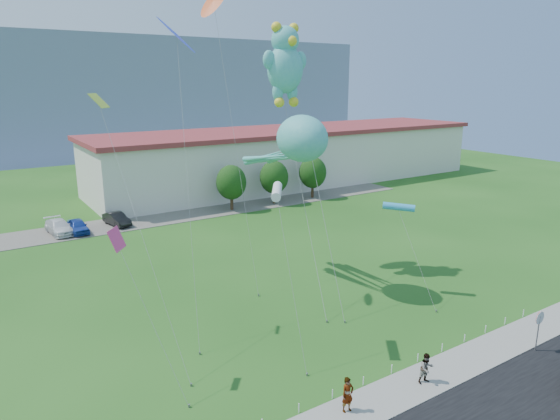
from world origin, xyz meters
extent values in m
plane|color=#204E16|center=(0.00, 0.00, 0.00)|extent=(160.00, 160.00, 0.00)
cube|color=gray|center=(0.00, -2.75, 0.05)|extent=(80.00, 2.50, 0.10)
cube|color=#59544C|center=(0.00, 35.00, 0.03)|extent=(70.00, 6.00, 0.06)
cube|color=slate|center=(0.00, 120.00, 12.50)|extent=(160.00, 50.00, 25.00)
cube|color=beige|center=(26.00, 44.00, 3.80)|extent=(60.00, 14.00, 7.60)
cube|color=maroon|center=(26.00, 44.00, 7.90)|extent=(61.00, 15.00, 0.60)
cylinder|color=slate|center=(9.50, -4.20, 1.10)|extent=(0.07, 0.07, 2.20)
cylinder|color=red|center=(9.50, -4.20, 2.10)|extent=(0.76, 0.04, 0.76)
cylinder|color=white|center=(9.50, -4.22, 2.10)|extent=(0.80, 0.02, 0.80)
cylinder|color=white|center=(-5.00, -1.30, 0.25)|extent=(0.05, 0.05, 0.50)
cylinder|color=white|center=(-3.00, -1.30, 0.25)|extent=(0.05, 0.05, 0.50)
cylinder|color=white|center=(-1.00, -1.30, 0.25)|extent=(0.05, 0.05, 0.50)
cylinder|color=white|center=(1.00, -1.30, 0.25)|extent=(0.05, 0.05, 0.50)
cylinder|color=white|center=(3.00, -1.30, 0.25)|extent=(0.05, 0.05, 0.50)
cylinder|color=white|center=(5.00, -1.30, 0.25)|extent=(0.05, 0.05, 0.50)
cylinder|color=white|center=(7.00, -1.30, 0.25)|extent=(0.05, 0.05, 0.50)
cylinder|color=white|center=(9.00, -1.30, 0.25)|extent=(0.05, 0.05, 0.50)
cylinder|color=white|center=(11.00, -1.30, 0.25)|extent=(0.05, 0.05, 0.50)
cylinder|color=white|center=(13.00, -1.30, 0.25)|extent=(0.05, 0.05, 0.50)
cylinder|color=#3F2B19|center=(10.00, 34.00, 1.10)|extent=(0.36, 0.36, 2.20)
ellipsoid|color=#14380F|center=(10.00, 34.00, 3.40)|extent=(3.60, 3.60, 4.14)
cylinder|color=#3F2B19|center=(16.00, 34.00, 1.10)|extent=(0.36, 0.36, 2.20)
ellipsoid|color=#14380F|center=(16.00, 34.00, 3.40)|extent=(3.60, 3.60, 4.14)
cylinder|color=#3F2B19|center=(22.00, 34.00, 1.10)|extent=(0.36, 0.36, 2.20)
ellipsoid|color=#14380F|center=(22.00, 34.00, 3.40)|extent=(3.60, 3.60, 4.14)
imported|color=gray|center=(-3.10, -2.51, 0.96)|extent=(0.65, 0.45, 1.72)
imported|color=gray|center=(1.74, -2.95, 0.90)|extent=(0.88, 0.74, 1.61)
imported|color=silver|center=(-9.13, 34.86, 0.75)|extent=(2.48, 4.98, 1.39)
imported|color=#1C3B9B|center=(-7.48, 34.17, 0.74)|extent=(1.72, 4.06, 1.37)
imported|color=black|center=(-3.41, 34.76, 0.74)|extent=(2.21, 4.33, 1.36)
ellipsoid|color=teal|center=(3.00, 9.88, 11.24)|extent=(3.18, 4.13, 3.18)
sphere|color=white|center=(2.43, 8.63, 11.58)|extent=(0.50, 0.50, 0.50)
sphere|color=white|center=(3.56, 8.63, 11.58)|extent=(0.50, 0.50, 0.50)
cylinder|color=slate|center=(2.62, 4.42, 0.08)|extent=(0.10, 0.10, 0.16)
cylinder|color=gray|center=(2.81, 6.65, 5.30)|extent=(0.41, 4.49, 10.29)
ellipsoid|color=teal|center=(4.60, 14.40, 15.85)|extent=(2.82, 2.39, 3.52)
sphere|color=teal|center=(4.60, 14.40, 17.91)|extent=(2.06, 2.06, 2.06)
sphere|color=yellow|center=(3.84, 14.40, 18.77)|extent=(0.76, 0.76, 0.76)
sphere|color=yellow|center=(5.36, 14.40, 18.77)|extent=(0.76, 0.76, 0.76)
sphere|color=yellow|center=(4.60, 13.53, 17.80)|extent=(0.76, 0.76, 0.76)
ellipsoid|color=teal|center=(3.19, 14.40, 16.50)|extent=(0.97, 0.69, 1.36)
ellipsoid|color=teal|center=(6.01, 14.40, 16.50)|extent=(0.97, 0.69, 1.36)
ellipsoid|color=teal|center=(3.95, 14.40, 14.22)|extent=(0.87, 0.76, 1.41)
ellipsoid|color=teal|center=(5.25, 14.40, 14.22)|extent=(0.87, 0.76, 1.41)
sphere|color=yellow|center=(3.95, 14.18, 13.47)|extent=(0.76, 0.76, 0.76)
sphere|color=yellow|center=(5.25, 14.18, 13.47)|extent=(0.76, 0.76, 0.76)
cylinder|color=slate|center=(1.68, 5.07, 0.08)|extent=(0.10, 0.10, 0.16)
cylinder|color=gray|center=(3.14, 9.74, 6.70)|extent=(2.95, 9.35, 13.10)
cube|color=#F8377B|center=(-10.90, 5.54, 7.69)|extent=(1.29, 1.29, 0.86)
cylinder|color=slate|center=(-9.13, 1.87, 0.08)|extent=(0.10, 0.10, 0.16)
cylinder|color=gray|center=(-10.02, 3.70, 3.83)|extent=(1.79, 3.70, 7.34)
cylinder|color=#2D96CB|center=(8.66, 6.10, 6.48)|extent=(0.50, 2.25, 0.87)
cylinder|color=slate|center=(8.73, 2.24, 0.08)|extent=(0.10, 0.10, 0.16)
cylinder|color=gray|center=(8.70, 4.17, 3.22)|extent=(0.10, 3.88, 6.13)
cylinder|color=white|center=(-2.67, 4.21, 9.29)|extent=(0.50, 2.25, 0.87)
cylinder|color=slate|center=(-2.90, 0.94, 0.08)|extent=(0.10, 0.10, 0.16)
cylinder|color=gray|center=(-2.78, 2.58, 4.62)|extent=(0.26, 3.29, 8.94)
cone|color=#DA4B18|center=(0.94, 18.58, 20.80)|extent=(1.80, 1.33, 1.33)
cylinder|color=slate|center=(0.07, 10.95, 0.08)|extent=(0.10, 0.10, 0.16)
cylinder|color=gray|center=(0.51, 14.76, 10.38)|extent=(0.90, 7.65, 20.45)
cone|color=blue|center=(-4.10, 13.66, 17.84)|extent=(1.80, 1.33, 1.33)
cylinder|color=slate|center=(-6.75, 5.95, 0.08)|extent=(0.10, 0.10, 0.16)
cylinder|color=gray|center=(-5.43, 9.80, 8.90)|extent=(2.69, 7.74, 17.49)
cube|color=#A7C72E|center=(-9.66, 11.80, 13.93)|extent=(1.29, 1.29, 0.86)
cylinder|color=slate|center=(-8.37, 3.39, 0.08)|extent=(0.10, 0.10, 0.16)
cylinder|color=gray|center=(-9.02, 7.60, 6.95)|extent=(1.32, 8.43, 13.59)
camera|label=1|loc=(-16.70, -17.70, 14.99)|focal=32.00mm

